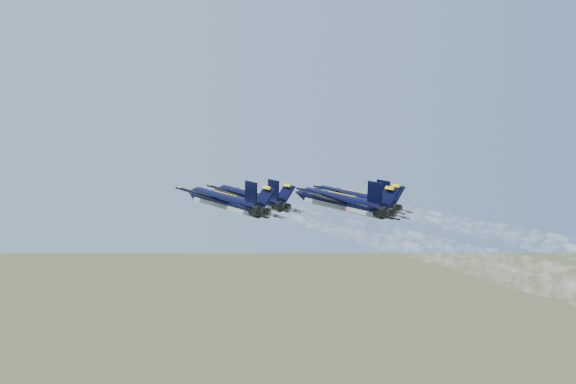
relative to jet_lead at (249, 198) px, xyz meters
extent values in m
cylinder|color=black|center=(0.15, -0.35, 0.04)|extent=(7.65, 14.86, 2.39)
cone|color=black|center=(-3.09, 8.02, 0.04)|extent=(3.29, 3.61, 2.39)
ellipsoid|color=black|center=(-1.08, 3.30, 0.64)|extent=(2.22, 3.01, 1.20)
cube|color=gray|center=(-0.04, -0.43, -0.67)|extent=(6.52, 13.20, 0.97)
cube|color=black|center=(-3.00, -2.54, 1.01)|extent=(7.22, 6.82, 2.04)
cube|color=yellow|center=(-3.66, -0.74, 1.12)|extent=(5.04, 4.21, 2.03)
cube|color=black|center=(3.89, 0.12, -1.15)|extent=(6.55, 3.97, 2.04)
cube|color=yellow|center=(3.23, 1.93, -1.04)|extent=(6.19, 0.74, 2.03)
cube|color=black|center=(0.61, -7.86, 0.71)|extent=(3.33, 3.28, 0.98)
cube|color=black|center=(4.86, -6.21, -0.63)|extent=(2.90, 1.85, 0.98)
cube|color=black|center=(2.00, -6.47, 1.83)|extent=(1.15, 2.42, 2.95)
cube|color=black|center=(3.73, -5.80, 1.29)|extent=(2.59, 2.98, 2.53)
cylinder|color=black|center=(2.54, -7.96, 0.07)|extent=(1.93, 1.82, 1.55)
cylinder|color=black|center=(3.45, -7.61, -0.21)|extent=(1.93, 1.82, 1.55)
cylinder|color=black|center=(-5.63, -13.52, 0.04)|extent=(7.65, 14.86, 2.39)
cone|color=black|center=(-8.87, -5.15, 0.04)|extent=(3.29, 3.61, 2.39)
ellipsoid|color=black|center=(-6.86, -9.87, 0.64)|extent=(2.22, 3.01, 1.20)
cube|color=gray|center=(-5.82, -13.60, -0.67)|extent=(6.52, 13.20, 0.97)
cube|color=black|center=(-8.78, -15.71, 1.01)|extent=(7.22, 6.82, 2.04)
cube|color=yellow|center=(-9.44, -13.91, 1.12)|extent=(5.04, 4.21, 2.03)
cube|color=black|center=(-1.89, -13.05, -1.15)|extent=(6.55, 3.97, 2.04)
cube|color=yellow|center=(-2.55, -11.24, -1.04)|extent=(6.19, 0.74, 2.03)
cube|color=black|center=(-5.17, -21.03, 0.71)|extent=(3.33, 3.28, 0.98)
cube|color=black|center=(-0.92, -19.39, -0.63)|extent=(2.90, 1.85, 0.98)
cube|color=black|center=(-3.78, -19.64, 1.83)|extent=(1.15, 2.42, 2.95)
cube|color=black|center=(-2.05, -18.98, 1.29)|extent=(2.59, 2.98, 2.53)
cylinder|color=black|center=(-3.24, -21.14, 0.07)|extent=(1.93, 1.82, 1.55)
cylinder|color=black|center=(-2.33, -20.78, -0.21)|extent=(1.93, 1.82, 1.55)
cylinder|color=black|center=(13.29, -7.01, 0.04)|extent=(7.65, 14.86, 2.39)
cone|color=black|center=(10.05, 1.37, 0.04)|extent=(3.29, 3.61, 2.39)
ellipsoid|color=black|center=(12.06, -3.35, 0.64)|extent=(2.22, 3.01, 1.20)
cube|color=gray|center=(13.10, -7.08, -0.67)|extent=(6.52, 13.20, 0.97)
cube|color=black|center=(10.14, -9.20, 1.01)|extent=(7.22, 6.82, 2.04)
cube|color=yellow|center=(9.48, -7.39, 1.12)|extent=(5.04, 4.21, 2.03)
cube|color=black|center=(17.03, -6.53, -1.15)|extent=(6.55, 3.97, 2.04)
cube|color=yellow|center=(16.37, -4.72, -1.04)|extent=(6.19, 0.74, 2.03)
cube|color=black|center=(13.75, -14.51, 0.71)|extent=(3.33, 3.28, 0.98)
cube|color=black|center=(18.00, -12.87, -0.63)|extent=(2.90, 1.85, 0.98)
cube|color=black|center=(15.14, -13.12, 1.83)|extent=(1.15, 2.42, 2.95)
cube|color=black|center=(16.87, -12.46, 1.29)|extent=(2.59, 2.98, 2.53)
cylinder|color=black|center=(15.68, -14.62, 0.07)|extent=(1.93, 1.82, 1.55)
cylinder|color=black|center=(16.59, -14.27, -0.21)|extent=(1.93, 1.82, 1.55)
cylinder|color=black|center=(7.79, -19.27, 0.04)|extent=(7.65, 14.86, 2.39)
cone|color=black|center=(4.55, -10.89, 0.04)|extent=(3.29, 3.61, 2.39)
ellipsoid|color=black|center=(6.56, -15.61, 0.64)|extent=(2.22, 3.01, 1.20)
cube|color=gray|center=(7.59, -19.34, -0.67)|extent=(6.52, 13.20, 0.97)
cube|color=black|center=(4.64, -21.46, 1.01)|extent=(7.22, 6.82, 2.04)
cube|color=yellow|center=(3.97, -19.65, 1.12)|extent=(5.04, 4.21, 2.03)
cube|color=black|center=(11.53, -18.79, -1.15)|extent=(6.55, 3.97, 2.04)
cube|color=yellow|center=(10.86, -16.98, -1.04)|extent=(6.19, 0.74, 2.03)
cube|color=black|center=(8.24, -26.78, 0.71)|extent=(3.33, 3.28, 0.98)
cube|color=black|center=(12.50, -25.13, -0.63)|extent=(2.90, 1.85, 0.98)
cube|color=black|center=(9.64, -25.39, 1.83)|extent=(1.15, 2.42, 2.95)
cube|color=black|center=(11.36, -24.72, 1.29)|extent=(2.59, 2.98, 2.53)
cylinder|color=black|center=(10.17, -26.88, 0.07)|extent=(1.93, 1.82, 1.55)
cylinder|color=black|center=(11.08, -26.53, -0.21)|extent=(1.93, 1.82, 1.55)
cylinder|color=white|center=(6.41, -16.53, 0.04)|extent=(8.25, 18.73, 1.26)
cylinder|color=white|center=(13.08, -33.78, 0.04)|extent=(8.70, 18.90, 1.74)
cylinder|color=white|center=(0.63, -29.71, 0.04)|extent=(8.25, 18.73, 1.26)
cylinder|color=white|center=(7.30, -46.95, 0.04)|extent=(8.70, 18.90, 1.74)
cylinder|color=white|center=(19.55, -23.19, 0.04)|extent=(8.25, 18.73, 1.26)
cylinder|color=white|center=(26.22, -40.43, 0.04)|extent=(8.70, 18.90, 1.74)
cylinder|color=white|center=(14.05, -35.45, 0.04)|extent=(8.25, 18.73, 1.26)
camera|label=1|loc=(-24.72, -121.67, 4.20)|focal=55.00mm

